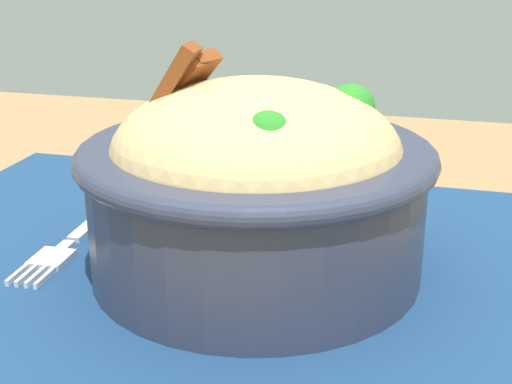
{
  "coord_description": "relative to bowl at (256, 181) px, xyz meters",
  "views": [
    {
      "loc": [
        -0.11,
        0.43,
        0.91
      ],
      "look_at": [
        -0.01,
        0.04,
        0.76
      ],
      "focal_mm": 51.23,
      "sensor_mm": 36.0,
      "label": 1
    }
  ],
  "objects": [
    {
      "name": "table",
      "position": [
        0.01,
        -0.04,
        -0.12
      ],
      "size": [
        1.25,
        0.76,
        0.71
      ],
      "color": "#99754C",
      "rests_on": "ground_plane"
    },
    {
      "name": "placemat",
      "position": [
        0.04,
        -0.02,
        -0.06
      ],
      "size": [
        0.43,
        0.33,
        0.0
      ],
      "primitive_type": "cube",
      "rotation": [
        0.0,
        0.0,
        0.0
      ],
      "color": "navy",
      "rests_on": "table"
    },
    {
      "name": "bowl",
      "position": [
        0.0,
        0.0,
        0.0
      ],
      "size": [
        0.21,
        0.21,
        0.14
      ],
      "color": "#2D3347",
      "rests_on": "placemat"
    },
    {
      "name": "fork",
      "position": [
        0.13,
        0.0,
        -0.06
      ],
      "size": [
        0.02,
        0.13,
        0.0
      ],
      "color": "silver",
      "rests_on": "placemat"
    }
  ]
}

